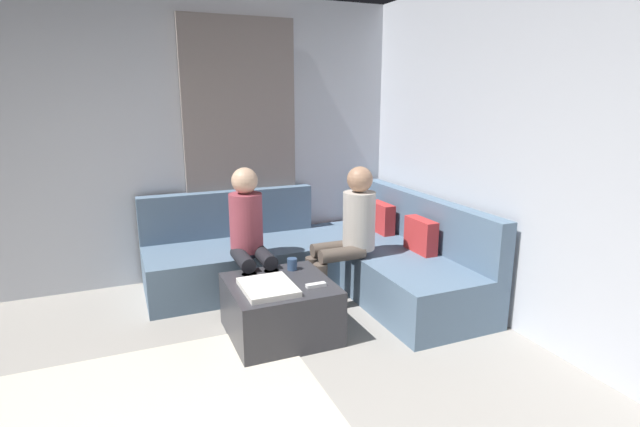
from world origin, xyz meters
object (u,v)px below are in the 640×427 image
ottoman (280,308)px  person_on_couch_back (349,230)px  sectional_couch (326,259)px  person_on_couch_side (249,234)px  game_remote (316,285)px  coffee_mug (292,264)px

ottoman → person_on_couch_back: person_on_couch_back is taller
sectional_couch → person_on_couch_side: (0.15, -0.76, 0.38)m
person_on_couch_back → person_on_couch_side: bearing=74.8°
game_remote → person_on_couch_side: 0.83m
game_remote → sectional_couch: bearing=152.4°
person_on_couch_side → game_remote: bearing=111.3°
coffee_mug → game_remote: (0.40, 0.04, -0.04)m
coffee_mug → game_remote: 0.40m
person_on_couch_side → sectional_couch: bearing=-169.0°
ottoman → coffee_mug: size_ratio=8.00×
coffee_mug → person_on_couch_back: 0.61m
sectional_couch → coffee_mug: bearing=-45.8°
ottoman → person_on_couch_back: size_ratio=0.63×
game_remote → person_on_couch_back: 0.77m
ottoman → person_on_couch_side: bearing=-172.8°
coffee_mug → person_on_couch_side: (-0.35, -0.25, 0.19)m
ottoman → person_on_couch_side: 0.72m
sectional_couch → ottoman: size_ratio=3.36×
sectional_couch → person_on_couch_side: size_ratio=2.12×
ottoman → person_on_couch_back: 0.93m
sectional_couch → ottoman: bearing=-44.0°
game_remote → person_on_couch_side: size_ratio=0.12×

